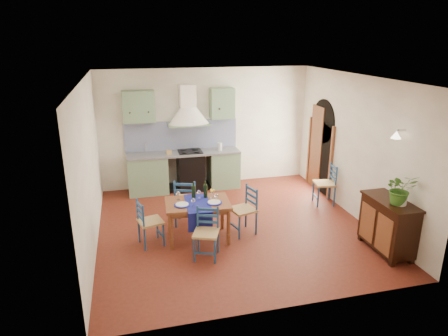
{
  "coord_description": "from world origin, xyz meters",
  "views": [
    {
      "loc": [
        -1.84,
        -6.68,
        3.48
      ],
      "look_at": [
        -0.1,
        0.3,
        1.1
      ],
      "focal_mm": 32.0,
      "sensor_mm": 36.0,
      "label": 1
    }
  ],
  "objects": [
    {
      "name": "floor",
      "position": [
        0.0,
        0.0,
        0.0
      ],
      "size": [
        5.0,
        5.0,
        0.0
      ],
      "primitive_type": "plane",
      "color": "#4F1B11",
      "rests_on": "ground"
    },
    {
      "name": "back_wall",
      "position": [
        -0.47,
        2.29,
        1.05
      ],
      "size": [
        5.0,
        0.96,
        2.8
      ],
      "color": "white",
      "rests_on": "ground"
    },
    {
      "name": "right_wall",
      "position": [
        2.5,
        0.28,
        1.34
      ],
      "size": [
        0.26,
        5.0,
        2.8
      ],
      "color": "white",
      "rests_on": "ground"
    },
    {
      "name": "left_wall",
      "position": [
        -2.5,
        0.0,
        1.4
      ],
      "size": [
        0.04,
        5.0,
        2.8
      ],
      "primitive_type": "cube",
      "color": "white",
      "rests_on": "ground"
    },
    {
      "name": "ceiling",
      "position": [
        0.0,
        0.0,
        2.8
      ],
      "size": [
        5.0,
        5.0,
        0.01
      ],
      "primitive_type": "cube",
      "color": "silver",
      "rests_on": "back_wall"
    },
    {
      "name": "dining_table",
      "position": [
        -0.73,
        -0.31,
        0.63
      ],
      "size": [
        1.16,
        0.89,
        1.03
      ],
      "color": "brown",
      "rests_on": "ground"
    },
    {
      "name": "chair_near",
      "position": [
        -0.71,
        -0.95,
        0.44
      ],
      "size": [
        0.51,
        0.51,
        0.85
      ],
      "color": "navy",
      "rests_on": "ground"
    },
    {
      "name": "chair_far",
      "position": [
        -0.84,
        0.32,
        0.49
      ],
      "size": [
        0.56,
        0.56,
        0.94
      ],
      "color": "navy",
      "rests_on": "ground"
    },
    {
      "name": "chair_left",
      "position": [
        -1.59,
        -0.33,
        0.43
      ],
      "size": [
        0.47,
        0.47,
        0.84
      ],
      "color": "navy",
      "rests_on": "ground"
    },
    {
      "name": "chair_right",
      "position": [
        0.14,
        -0.28,
        0.46
      ],
      "size": [
        0.51,
        0.51,
        0.89
      ],
      "color": "navy",
      "rests_on": "ground"
    },
    {
      "name": "chair_spare",
      "position": [
        2.23,
        0.59,
        0.46
      ],
      "size": [
        0.47,
        0.47,
        0.89
      ],
      "color": "navy",
      "rests_on": "ground"
    },
    {
      "name": "sideboard",
      "position": [
        2.26,
        -1.51,
        0.51
      ],
      "size": [
        0.5,
        1.05,
        0.94
      ],
      "color": "black",
      "rests_on": "ground"
    },
    {
      "name": "potted_plant",
      "position": [
        2.28,
        -1.67,
        1.19
      ],
      "size": [
        0.54,
        0.5,
        0.51
      ],
      "primitive_type": "imported",
      "rotation": [
        0.0,
        0.0,
        -0.24
      ],
      "color": "#34651D",
      "rests_on": "sideboard"
    }
  ]
}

